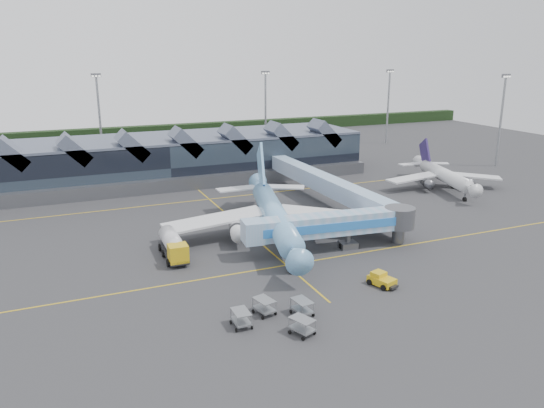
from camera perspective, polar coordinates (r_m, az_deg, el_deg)
name	(u,v)px	position (r m, az deg, el deg)	size (l,w,h in m)	color
ground	(264,246)	(78.12, -0.89, -4.53)	(260.00, 260.00, 0.00)	#2C2C2F
taxi_stripes	(241,226)	(86.94, -3.39, -2.39)	(120.00, 60.00, 0.01)	gold
tree_line_far	(138,132)	(181.68, -14.25, 7.48)	(260.00, 4.00, 4.00)	black
terminal	(161,159)	(119.44, -11.85, 4.80)	(90.00, 22.25, 12.52)	black
light_masts	(247,112)	(140.11, -2.70, 9.88)	(132.40, 42.56, 22.45)	gray
main_airliner	(273,213)	(81.10, 0.15, -0.97)	(33.19, 38.88, 12.65)	#77C1F2
regional_jet	(443,175)	(115.82, 17.90, 3.04)	(23.95, 26.71, 9.30)	silver
jet_bridge	(341,224)	(76.42, 7.48, -2.16)	(26.10, 6.45, 5.55)	#7EB0D2
fuel_truck	(172,244)	(74.84, -10.66, -4.20)	(3.21, 10.18, 3.40)	black
pushback_tug	(382,280)	(66.56, 11.70, -7.98)	(3.05, 3.96, 1.60)	gold
baggage_carts	(277,314)	(56.80, 0.58, -11.71)	(8.67, 8.33, 1.75)	gray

